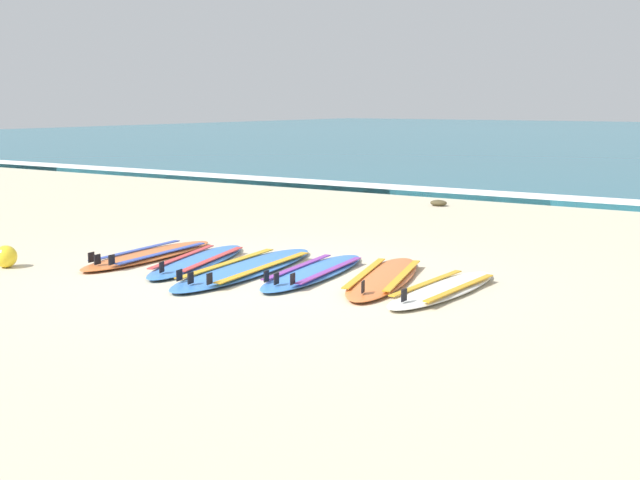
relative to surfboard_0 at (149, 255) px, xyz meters
The scene contains 10 objects.
ground_plane 1.80m from the surfboard_0, ahead, with size 80.00×80.00×0.00m, color beige.
wave_foam_strip 8.00m from the surfboard_0, 77.04° to the left, with size 80.00×0.84×0.11m, color white.
surfboard_0 is the anchor object (origin of this frame).
surfboard_1 0.72m from the surfboard_0, ahead, with size 1.06×2.18×0.18m.
surfboard_2 1.43m from the surfboard_0, ahead, with size 0.93×2.64×0.18m.
surfboard_3 2.16m from the surfboard_0, ahead, with size 0.79×2.16×0.18m.
surfboard_4 2.92m from the surfboard_0, ahead, with size 1.12×2.25×0.18m.
surfboard_5 3.63m from the surfboard_0, ahead, with size 0.56×1.97×0.18m.
beach_ball 1.57m from the surfboard_0, 125.69° to the right, with size 0.25×0.25×0.25m, color yellow.
seaweed_clump_near_shoreline 6.31m from the surfboard_0, 82.99° to the left, with size 0.30×0.24×0.11m, color #4C4228.
Camera 1 is at (5.00, -6.54, 1.80)m, focal length 45.71 mm.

